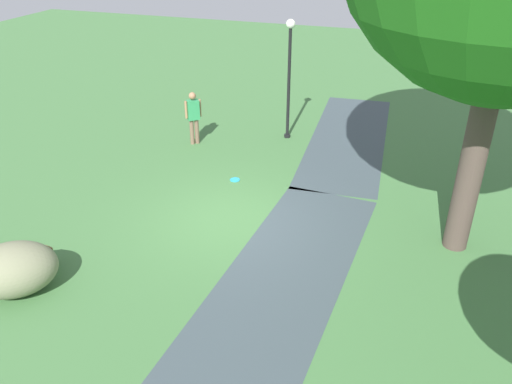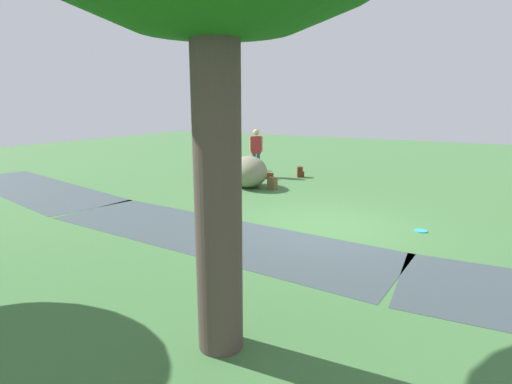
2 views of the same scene
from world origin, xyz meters
TOP-DOWN VIEW (x-y plane):
  - ground_plane at (0.00, 0.00)m, footprint 48.00×48.00m
  - footpath_segment_near at (-6.01, 1.74)m, footprint 8.13×2.84m
  - footpath_segment_mid at (1.98, 1.74)m, footprint 8.13×2.85m
  - lamp_post at (-5.39, -0.18)m, footprint 0.28×0.28m
  - lawn_boulder at (3.81, -3.03)m, footprint 1.95×2.03m
  - man_near_boulder at (-3.95, -2.83)m, footprint 0.42×0.43m
  - backpack_by_boulder at (2.95, -3.08)m, footprint 0.31×0.30m
  - frisbee_on_grass at (-1.96, -0.71)m, footprint 0.27×0.27m

SIDE VIEW (x-z plane):
  - ground_plane at x=0.00m, z-range 0.00..0.00m
  - footpath_segment_near at x=-6.01m, z-range 0.00..0.01m
  - footpath_segment_mid at x=1.98m, z-range 0.00..0.01m
  - frisbee_on_grass at x=-1.96m, z-range 0.00..0.02m
  - backpack_by_boulder at x=2.95m, z-range -0.01..0.39m
  - lawn_boulder at x=3.81m, z-range 0.00..1.04m
  - man_near_boulder at x=-3.95m, z-range 0.13..1.82m
  - lamp_post at x=-5.39m, z-range 0.43..4.18m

